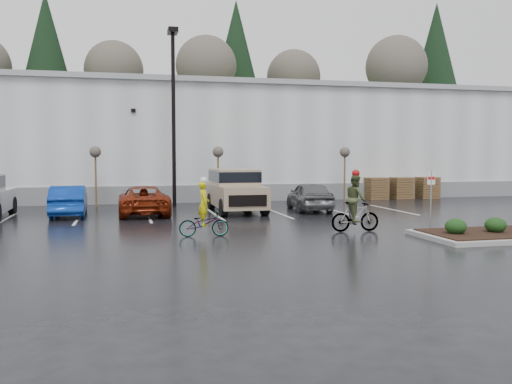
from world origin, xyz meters
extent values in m
plane|color=black|center=(0.00, 0.00, 0.00)|extent=(120.00, 120.00, 0.00)
cube|color=silver|center=(0.00, 22.00, 3.50)|extent=(60.00, 15.00, 7.00)
cube|color=slate|center=(0.00, 14.45, 0.50)|extent=(60.00, 0.12, 1.00)
cube|color=#999B9E|center=(0.00, 22.00, 7.05)|extent=(60.50, 15.50, 0.30)
cube|color=#27431C|center=(0.00, 45.00, 3.00)|extent=(80.00, 25.00, 6.00)
cylinder|color=black|center=(-4.00, 12.00, 4.50)|extent=(0.20, 0.20, 9.00)
cube|color=black|center=(-4.00, 12.00, 9.10)|extent=(0.50, 1.00, 0.25)
cylinder|color=#503020|center=(-8.00, 13.00, 1.40)|extent=(0.10, 0.10, 2.80)
sphere|color=#4F473F|center=(-8.00, 13.00, 2.90)|extent=(0.60, 0.60, 0.60)
cylinder|color=#503020|center=(-1.50, 13.00, 1.40)|extent=(0.10, 0.10, 2.80)
sphere|color=#4F473F|center=(-1.50, 13.00, 2.90)|extent=(0.60, 0.60, 0.60)
cylinder|color=#503020|center=(6.00, 13.00, 1.40)|extent=(0.10, 0.10, 2.80)
sphere|color=#4F473F|center=(6.00, 13.00, 2.90)|extent=(0.60, 0.60, 0.60)
cube|color=#503020|center=(8.50, 14.00, 0.68)|extent=(1.20, 1.20, 1.35)
cube|color=#503020|center=(10.20, 14.00, 0.68)|extent=(1.20, 1.20, 1.35)
cube|color=#503020|center=(12.00, 14.00, 0.68)|extent=(1.20, 1.20, 1.35)
ellipsoid|color=black|center=(4.00, -1.00, 0.41)|extent=(0.70, 0.70, 0.52)
ellipsoid|color=black|center=(5.50, -1.00, 0.41)|extent=(0.70, 0.70, 0.52)
cylinder|color=gray|center=(3.80, 0.20, 1.10)|extent=(0.05, 0.05, 2.20)
cube|color=white|center=(3.80, 0.20, 1.95)|extent=(0.30, 0.02, 0.45)
cube|color=red|center=(3.80, 0.19, 1.95)|extent=(0.26, 0.02, 0.10)
imported|color=#0E369B|center=(-8.98, 8.98, 0.69)|extent=(1.59, 4.23, 1.38)
imported|color=maroon|center=(-5.70, 8.73, 0.67)|extent=(2.24, 4.82, 1.34)
imported|color=#5A5D5E|center=(2.32, 8.64, 0.72)|extent=(2.11, 4.36, 1.44)
imported|color=#3F3F44|center=(-3.94, 1.50, 0.44)|extent=(1.70, 0.71, 0.87)
imported|color=#CCC30B|center=(-3.94, 1.50, 1.11)|extent=(0.41, 0.58, 1.53)
sphere|color=silver|center=(-3.94, 1.50, 1.89)|extent=(0.25, 0.25, 0.25)
imported|color=#3F3F44|center=(1.49, 1.34, 0.54)|extent=(1.73, 0.55, 1.08)
imported|color=#404826|center=(1.49, 1.34, 1.20)|extent=(0.47, 0.83, 1.69)
sphere|color=#990C0C|center=(1.49, 1.34, 2.10)|extent=(0.28, 0.28, 0.28)
camera|label=1|loc=(-6.51, -16.55, 2.78)|focal=38.00mm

